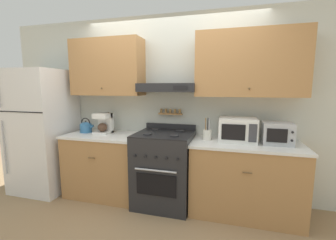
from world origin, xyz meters
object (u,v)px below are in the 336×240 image
object	(u,v)px
stove_range	(164,168)
microwave	(238,130)
toaster_oven	(277,133)
coffee_maker	(104,123)
tea_kettle	(86,127)
refrigerator	(43,131)
utensil_crock	(207,134)

from	to	relation	value
stove_range	microwave	size ratio (longest dim) A/B	2.32
microwave	toaster_oven	world-z (taller)	microwave
coffee_maker	tea_kettle	bearing A→B (deg)	-174.67
tea_kettle	coffee_maker	xyz separation A→B (m)	(0.29, 0.03, 0.06)
coffee_maker	microwave	size ratio (longest dim) A/B	0.66
toaster_oven	refrigerator	bearing A→B (deg)	-178.05
tea_kettle	utensil_crock	bearing A→B (deg)	0.00
utensil_crock	stove_range	bearing A→B (deg)	-171.98
refrigerator	microwave	bearing A→B (deg)	2.65
refrigerator	toaster_oven	bearing A→B (deg)	1.95
coffee_maker	utensil_crock	bearing A→B (deg)	-1.03
tea_kettle	coffee_maker	size ratio (longest dim) A/B	0.76
utensil_crock	tea_kettle	bearing A→B (deg)	-180.00
refrigerator	toaster_oven	world-z (taller)	refrigerator
coffee_maker	utensil_crock	distance (m)	1.49
stove_range	refrigerator	distance (m)	1.94
stove_range	coffee_maker	size ratio (longest dim) A/B	3.54
refrigerator	microwave	size ratio (longest dim) A/B	4.06
refrigerator	microwave	distance (m)	2.82
utensil_crock	toaster_oven	distance (m)	0.81
microwave	stove_range	bearing A→B (deg)	-174.09
toaster_oven	microwave	bearing A→B (deg)	177.47
stove_range	microwave	xyz separation A→B (m)	(0.91, 0.09, 0.55)
coffee_maker	utensil_crock	world-z (taller)	coffee_maker
microwave	toaster_oven	bearing A→B (deg)	-2.53
refrigerator	toaster_oven	xyz separation A→B (m)	(3.26, 0.11, 0.12)
tea_kettle	utensil_crock	world-z (taller)	utensil_crock
microwave	utensil_crock	size ratio (longest dim) A/B	1.58
stove_range	refrigerator	size ratio (longest dim) A/B	0.57
tea_kettle	coffee_maker	distance (m)	0.30
refrigerator	utensil_crock	bearing A→B (deg)	2.64
coffee_maker	microwave	xyz separation A→B (m)	(1.86, -0.01, -0.00)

